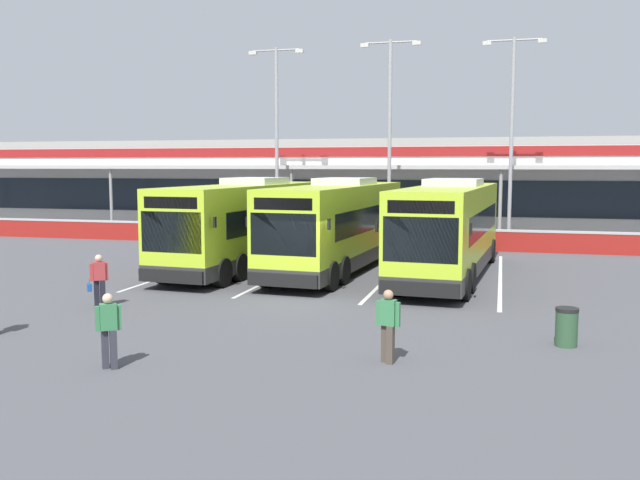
{
  "coord_description": "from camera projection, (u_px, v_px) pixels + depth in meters",
  "views": [
    {
      "loc": [
        6.26,
        -21.13,
        4.3
      ],
      "look_at": [
        -0.09,
        3.0,
        1.6
      ],
      "focal_mm": 38.76,
      "sensor_mm": 36.0,
      "label": 1
    }
  ],
  "objects": [
    {
      "name": "litter_bin",
      "position": [
        567.0,
        327.0,
        16.45
      ],
      "size": [
        0.54,
        0.54,
        0.93
      ],
      "color": "#2D5133",
      "rests_on": "ground"
    },
    {
      "name": "coach_bus_left_centre",
      "position": [
        338.0,
        227.0,
        28.25
      ],
      "size": [
        3.62,
        12.3,
        3.78
      ],
      "color": "#B7DB2D",
      "rests_on": "ground"
    },
    {
      "name": "coach_bus_centre",
      "position": [
        449.0,
        231.0,
        26.6
      ],
      "size": [
        3.62,
        12.3,
        3.78
      ],
      "color": "#B7DB2D",
      "rests_on": "ground"
    },
    {
      "name": "bay_stripe_mid_west",
      "position": [
        392.0,
        273.0,
        27.6
      ],
      "size": [
        0.14,
        13.0,
        0.01
      ],
      "primitive_type": "cube",
      "color": "silver",
      "rests_on": "ground"
    },
    {
      "name": "lamp_post_centre",
      "position": [
        390.0,
        129.0,
        37.38
      ],
      "size": [
        3.24,
        0.28,
        11.0
      ],
      "color": "#9E9EA3",
      "rests_on": "ground"
    },
    {
      "name": "pedestrian_in_dark_coat",
      "position": [
        109.0,
        328.0,
        14.6
      ],
      "size": [
        0.48,
        0.4,
        1.62
      ],
      "color": "#33333D",
      "rests_on": "ground"
    },
    {
      "name": "lamp_post_west",
      "position": [
        277.0,
        131.0,
        39.92
      ],
      "size": [
        3.24,
        0.28,
        11.0
      ],
      "color": "#9E9EA3",
      "rests_on": "ground"
    },
    {
      "name": "bay_stripe_far_west",
      "position": [
        198.0,
        266.0,
        29.72
      ],
      "size": [
        0.14,
        13.0,
        0.01
      ],
      "primitive_type": "cube",
      "color": "silver",
      "rests_on": "ground"
    },
    {
      "name": "red_barrier_wall",
      "position": [
        377.0,
        237.0,
        36.24
      ],
      "size": [
        60.0,
        0.4,
        1.1
      ],
      "color": "maroon",
      "rests_on": "ground"
    },
    {
      "name": "bay_stripe_centre",
      "position": [
        500.0,
        278.0,
        26.54
      ],
      "size": [
        0.14,
        13.0,
        0.01
      ],
      "primitive_type": "cube",
      "color": "silver",
      "rests_on": "ground"
    },
    {
      "name": "terminal_building",
      "position": [
        409.0,
        184.0,
        47.91
      ],
      "size": [
        70.0,
        13.0,
        6.0
      ],
      "color": "silver",
      "rests_on": "ground"
    },
    {
      "name": "ground_plane",
      "position": [
        299.0,
        299.0,
        22.36
      ],
      "size": [
        200.0,
        200.0,
        0.0
      ],
      "primitive_type": "plane",
      "color": "#4C4C51"
    },
    {
      "name": "bay_stripe_west",
      "position": [
        292.0,
        269.0,
        28.66
      ],
      "size": [
        0.14,
        13.0,
        0.01
      ],
      "primitive_type": "cube",
      "color": "silver",
      "rests_on": "ground"
    },
    {
      "name": "pedestrian_with_handbag",
      "position": [
        99.0,
        280.0,
        20.91
      ],
      "size": [
        0.61,
        0.52,
        1.62
      ],
      "color": "black",
      "rests_on": "ground"
    },
    {
      "name": "pedestrian_child",
      "position": [
        388.0,
        324.0,
        15.02
      ],
      "size": [
        0.54,
        0.34,
        1.62
      ],
      "color": "#4C4238",
      "rests_on": "ground"
    },
    {
      "name": "lamp_post_east",
      "position": [
        512.0,
        128.0,
        36.72
      ],
      "size": [
        3.24,
        0.28,
        11.0
      ],
      "color": "#9E9EA3",
      "rests_on": "ground"
    },
    {
      "name": "coach_bus_leftmost",
      "position": [
        247.0,
        225.0,
        29.02
      ],
      "size": [
        3.62,
        12.3,
        3.78
      ],
      "color": "#B7DB2D",
      "rests_on": "ground"
    }
  ]
}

